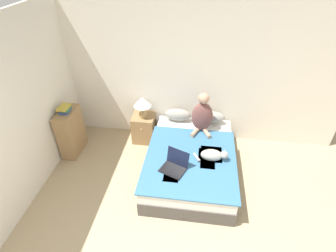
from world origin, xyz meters
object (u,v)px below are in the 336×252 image
at_px(laptop_open, 174,165).
at_px(bookshelf, 71,132).
at_px(bed, 191,162).
at_px(table_lamp, 142,103).
at_px(cat_tabby, 213,155).
at_px(pillow_near, 178,115).
at_px(book_stack_top, 64,109).
at_px(nightstand, 144,128).
at_px(person_sitting, 202,115).
at_px(pillow_far, 211,117).

xyz_separation_m(laptop_open, bookshelf, (-1.93, 0.68, -0.09)).
height_order(bed, bookshelf, bookshelf).
bearing_deg(table_lamp, bookshelf, -157.27).
bearing_deg(bed, table_lamp, 140.72).
relative_size(cat_tabby, bookshelf, 0.62).
distance_m(pillow_near, book_stack_top, 1.97).
distance_m(pillow_near, nightstand, 0.71).
relative_size(pillow_near, person_sitting, 0.67).
bearing_deg(bookshelf, person_sitting, 8.10).
bearing_deg(laptop_open, table_lamp, 144.15).
relative_size(bookshelf, book_stack_top, 3.45).
xyz_separation_m(pillow_far, bookshelf, (-2.46, -0.59, -0.15)).
xyz_separation_m(person_sitting, book_stack_top, (-2.29, -0.32, 0.13)).
xyz_separation_m(bed, bookshelf, (-2.15, 0.26, 0.20)).
bearing_deg(nightstand, bed, -39.28).
xyz_separation_m(table_lamp, book_stack_top, (-1.21, -0.51, 0.07)).
xyz_separation_m(cat_tabby, bookshelf, (-2.49, 0.42, -0.13)).
bearing_deg(table_lamp, pillow_far, 3.66).
xyz_separation_m(pillow_far, cat_tabby, (0.03, -1.00, -0.02)).
bearing_deg(table_lamp, bed, -39.28).
height_order(cat_tabby, laptop_open, laptop_open).
xyz_separation_m(pillow_near, table_lamp, (-0.64, -0.08, 0.25)).
distance_m(person_sitting, nightstand, 1.20).
distance_m(bookshelf, book_stack_top, 0.48).
relative_size(person_sitting, nightstand, 1.35).
xyz_separation_m(table_lamp, bookshelf, (-1.21, -0.51, -0.40)).
bearing_deg(pillow_near, table_lamp, -172.88).
xyz_separation_m(pillow_far, nightstand, (-1.25, -0.08, -0.30)).
relative_size(person_sitting, table_lamp, 1.82).
bearing_deg(table_lamp, pillow_near, 7.12).
height_order(person_sitting, laptop_open, person_sitting).
height_order(pillow_near, pillow_far, same).
bearing_deg(laptop_open, cat_tabby, 48.30).
bearing_deg(pillow_far, bookshelf, -166.57).
bearing_deg(person_sitting, book_stack_top, -171.94).
distance_m(nightstand, bookshelf, 1.32).
relative_size(laptop_open, book_stack_top, 1.81).
bearing_deg(nightstand, bookshelf, -157.23).
bearing_deg(nightstand, pillow_near, 7.05).
bearing_deg(pillow_far, person_sitting, -123.01).
xyz_separation_m(pillow_far, table_lamp, (-1.25, -0.08, 0.25)).
xyz_separation_m(bed, laptop_open, (-0.22, -0.42, 0.29)).
height_order(bed, table_lamp, table_lamp).
distance_m(cat_tabby, book_stack_top, 2.55).
relative_size(person_sitting, cat_tabby, 1.38).
bearing_deg(cat_tabby, bookshelf, 170.03).
xyz_separation_m(cat_tabby, table_lamp, (-1.28, 0.92, 0.27)).
relative_size(bed, laptop_open, 4.41).
bearing_deg(nightstand, book_stack_top, -157.33).
bearing_deg(bed, book_stack_top, 172.98).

